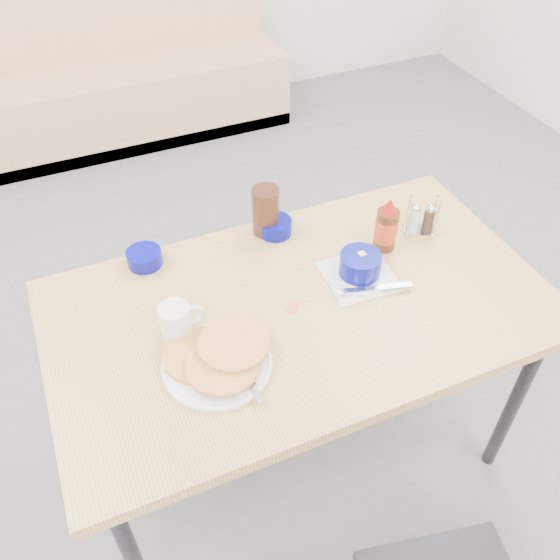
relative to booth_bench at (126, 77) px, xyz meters
name	(u,v)px	position (x,y,z in m)	size (l,w,h in m)	color
ground	(326,507)	(0.00, -2.78, -0.35)	(6.00, 6.00, 0.00)	slate
booth_bench	(126,77)	(0.00, 0.00, 0.00)	(1.90, 0.56, 1.22)	tan
dining_table	(301,319)	(0.00, -2.53, 0.35)	(1.40, 0.80, 0.76)	tan
pancake_plate	(218,359)	(-0.28, -2.64, 0.43)	(0.29, 0.30, 0.05)	white
coffee_mug	(177,320)	(-0.34, -2.50, 0.46)	(0.12, 0.08, 0.10)	white
grits_setting	(360,268)	(0.20, -2.50, 0.45)	(0.22, 0.22, 0.08)	white
creamer_bowl	(144,258)	(-0.36, -2.19, 0.43)	(0.10, 0.10, 0.05)	#05097E
butter_bowl	(275,227)	(0.06, -2.21, 0.43)	(0.11, 0.11, 0.05)	#05097E
amber_tumbler	(266,211)	(0.03, -2.19, 0.49)	(0.09, 0.09, 0.16)	#3A1F12
condiment_caddy	(421,220)	(0.49, -2.39, 0.45)	(0.11, 0.09, 0.12)	silver
syrup_bottle	(386,227)	(0.34, -2.41, 0.49)	(0.07, 0.07, 0.18)	#47230F
sugar_wrapper	(293,308)	(-0.03, -2.54, 0.41)	(0.04, 0.03, 0.00)	#E5534C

